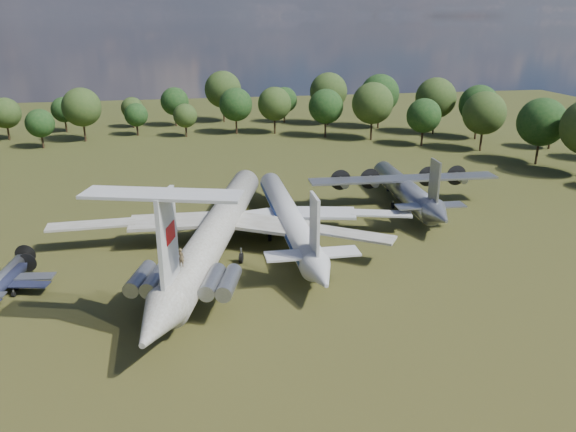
{
  "coord_description": "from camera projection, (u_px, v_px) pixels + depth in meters",
  "views": [
    {
      "loc": [
        -1.43,
        -69.86,
        29.62
      ],
      "look_at": [
        11.31,
        -2.01,
        5.0
      ],
      "focal_mm": 35.0,
      "sensor_mm": 36.0,
      "label": 1
    }
  ],
  "objects": [
    {
      "name": "person_on_il62",
      "position": [
        181.0,
        257.0,
        56.34
      ],
      "size": [
        0.84,
        0.74,
        1.93
      ],
      "primitive_type": "imported",
      "rotation": [
        0.0,
        0.0,
        2.66
      ],
      "color": "olive",
      "rests_on": "il62_airliner"
    },
    {
      "name": "tu104_jet",
      "position": [
        288.0,
        221.0,
        79.06
      ],
      "size": [
        36.31,
        48.15,
        4.78
      ],
      "primitive_type": null,
      "rotation": [
        0.0,
        0.0,
        -0.01
      ],
      "color": "silver",
      "rests_on": "ground"
    },
    {
      "name": "il62_airliner",
      "position": [
        218.0,
        234.0,
        72.92
      ],
      "size": [
        60.56,
        69.85,
        5.82
      ],
      "primitive_type": null,
      "rotation": [
        0.0,
        0.0,
        -0.29
      ],
      "color": "silver",
      "rests_on": "ground"
    },
    {
      "name": "an12_transport",
      "position": [
        405.0,
        193.0,
        92.08
      ],
      "size": [
        32.81,
        36.33,
        4.6
      ],
      "primitive_type": null,
      "rotation": [
        0.0,
        0.0,
        -0.04
      ],
      "color": "#97999E",
      "rests_on": "ground"
    },
    {
      "name": "small_prop_west",
      "position": [
        3.0,
        287.0,
        62.76
      ],
      "size": [
        12.63,
        15.41,
        2.0
      ],
      "primitive_type": null,
      "rotation": [
        0.0,
        0.0,
        -0.21
      ],
      "color": "black",
      "rests_on": "ground"
    },
    {
      "name": "ground",
      "position": [
        202.0,
        251.0,
        74.87
      ],
      "size": [
        300.0,
        300.0,
        0.0
      ],
      "primitive_type": "plane",
      "color": "#233612",
      "rests_on": "ground"
    },
    {
      "name": "small_prop_northwest",
      "position": [
        4.0,
        281.0,
        64.14
      ],
      "size": [
        12.84,
        16.32,
        2.21
      ],
      "primitive_type": null,
      "rotation": [
        0.0,
        0.0,
        -0.13
      ],
      "color": "#9B9EA2",
      "rests_on": "ground"
    }
  ]
}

